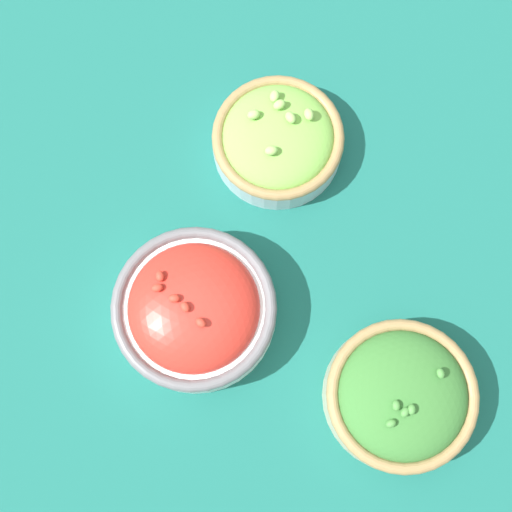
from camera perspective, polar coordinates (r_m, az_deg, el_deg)
ground_plane at (r=0.76m, az=0.00°, el=-0.49°), size 3.00×3.00×0.00m
bowl_cherry_tomatoes at (r=0.72m, az=-4.92°, el=-4.27°), size 0.17×0.17×0.08m
bowl_broccoli at (r=0.73m, az=11.50°, el=-10.89°), size 0.15×0.15×0.07m
bowl_lettuce at (r=0.77m, az=1.76°, el=9.28°), size 0.14×0.14×0.06m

